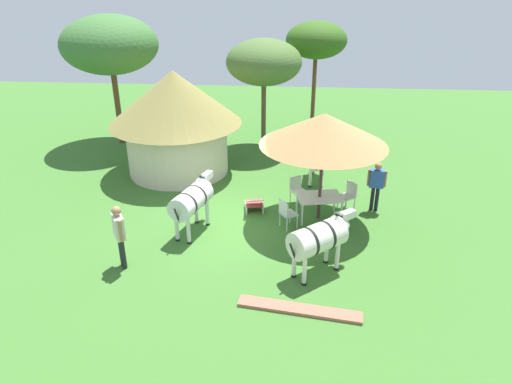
% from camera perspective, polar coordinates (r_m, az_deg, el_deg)
% --- Properties ---
extents(ground_plane, '(36.00, 36.00, 0.00)m').
position_cam_1_polar(ground_plane, '(14.11, -4.21, -3.88)').
color(ground_plane, '#3B6D2A').
extents(thatched_hut, '(4.77, 4.77, 3.77)m').
position_cam_1_polar(thatched_hut, '(17.22, -9.81, 9.11)').
color(thatched_hut, beige).
rests_on(thatched_hut, ground_plane).
extents(shade_umbrella, '(3.68, 3.68, 3.31)m').
position_cam_1_polar(shade_umbrella, '(13.38, 8.32, 7.58)').
color(shade_umbrella, '#492F30').
rests_on(shade_umbrella, ground_plane).
extents(patio_dining_table, '(1.46, 1.15, 0.74)m').
position_cam_1_polar(patio_dining_table, '(14.21, 7.76, -0.84)').
color(patio_dining_table, silver).
rests_on(patio_dining_table, ground_plane).
extents(patio_chair_east_end, '(0.60, 0.59, 0.90)m').
position_cam_1_polar(patio_chair_east_end, '(15.13, 5.04, 0.47)').
color(patio_chair_east_end, white).
rests_on(patio_chair_east_end, ground_plane).
extents(patio_chair_near_lawn, '(0.60, 0.60, 0.90)m').
position_cam_1_polar(patio_chair_near_lawn, '(13.63, 3.73, -2.49)').
color(patio_chair_near_lawn, silver).
rests_on(patio_chair_near_lawn, ground_plane).
extents(patio_chair_west_end, '(0.58, 0.57, 0.90)m').
position_cam_1_polar(patio_chair_west_end, '(13.36, 10.08, -3.51)').
color(patio_chair_west_end, silver).
rests_on(patio_chair_west_end, ground_plane).
extents(patio_chair_near_hut, '(0.60, 0.60, 0.90)m').
position_cam_1_polar(patio_chair_near_hut, '(14.99, 11.29, -0.22)').
color(patio_chair_near_hut, silver).
rests_on(patio_chair_near_hut, ground_plane).
extents(guest_beside_umbrella, '(0.58, 0.26, 1.62)m').
position_cam_1_polar(guest_beside_umbrella, '(14.88, 14.52, 1.16)').
color(guest_beside_umbrella, black).
rests_on(guest_beside_umbrella, ground_plane).
extents(standing_watcher, '(0.44, 0.54, 1.74)m').
position_cam_1_polar(standing_watcher, '(12.12, -16.39, -4.63)').
color(standing_watcher, black).
rests_on(standing_watcher, ground_plane).
extents(striped_lounge_chair, '(0.67, 0.90, 0.60)m').
position_cam_1_polar(striped_lounge_chair, '(14.66, -0.20, -1.47)').
color(striped_lounge_chair, '#C5434A').
rests_on(striped_lounge_chair, ground_plane).
extents(zebra_nearest_camera, '(1.09, 2.07, 1.57)m').
position_cam_1_polar(zebra_nearest_camera, '(13.30, -7.82, -0.97)').
color(zebra_nearest_camera, silver).
rests_on(zebra_nearest_camera, ground_plane).
extents(zebra_by_umbrella, '(1.77, 1.57, 1.54)m').
position_cam_1_polar(zebra_by_umbrella, '(11.53, 7.71, -5.62)').
color(zebra_by_umbrella, silver).
rests_on(zebra_by_umbrella, ground_plane).
extents(zebra_toward_hut, '(0.82, 2.19, 1.56)m').
position_cam_1_polar(zebra_toward_hut, '(16.68, 7.55, 4.67)').
color(zebra_toward_hut, silver).
rests_on(zebra_toward_hut, ground_plane).
extents(acacia_tree_behind_hut, '(3.03, 3.03, 4.48)m').
position_cam_1_polar(acacia_tree_behind_hut, '(19.19, 0.98, 15.57)').
color(acacia_tree_behind_hut, brown).
rests_on(acacia_tree_behind_hut, ground_plane).
extents(acacia_tree_far_lawn, '(3.90, 3.90, 5.32)m').
position_cam_1_polar(acacia_tree_far_lawn, '(20.54, -17.46, 16.79)').
color(acacia_tree_far_lawn, brown).
rests_on(acacia_tree_far_lawn, ground_plane).
extents(acacia_tree_right_background, '(2.62, 2.62, 4.94)m').
position_cam_1_polar(acacia_tree_right_background, '(21.12, 7.39, 17.90)').
color(acacia_tree_right_background, brown).
rests_on(acacia_tree_right_background, ground_plane).
extents(brick_patio_kerb, '(2.82, 0.76, 0.08)m').
position_cam_1_polar(brick_patio_kerb, '(10.84, 5.33, -14.08)').
color(brick_patio_kerb, '#A3604A').
rests_on(brick_patio_kerb, ground_plane).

